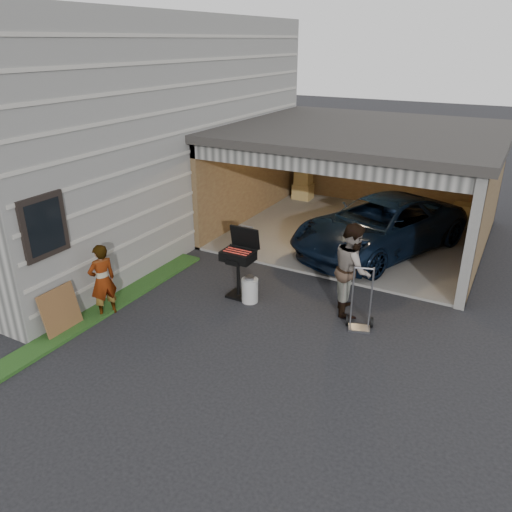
{
  "coord_description": "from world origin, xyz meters",
  "views": [
    {
      "loc": [
        4.55,
        -6.05,
        4.93
      ],
      "look_at": [
        0.36,
        1.55,
        1.15
      ],
      "focal_mm": 35.0,
      "sensor_mm": 36.0,
      "label": 1
    }
  ],
  "objects_px": {
    "propane_tank": "(250,290)",
    "hand_truck": "(360,316)",
    "bbq_grill": "(239,258)",
    "woman": "(102,280)",
    "plywood_panel": "(61,311)",
    "man": "(352,269)",
    "minivan": "(379,228)"
  },
  "relations": [
    {
      "from": "minivan",
      "to": "man",
      "type": "relative_size",
      "value": 2.64
    },
    {
      "from": "minivan",
      "to": "man",
      "type": "xyz_separation_m",
      "value": [
        0.35,
        -3.1,
        0.24
      ]
    },
    {
      "from": "man",
      "to": "hand_truck",
      "type": "xyz_separation_m",
      "value": [
        0.38,
        -0.52,
        -0.67
      ]
    },
    {
      "from": "hand_truck",
      "to": "minivan",
      "type": "bearing_deg",
      "value": 83.56
    },
    {
      "from": "woman",
      "to": "propane_tank",
      "type": "relative_size",
      "value": 2.89
    },
    {
      "from": "woman",
      "to": "plywood_panel",
      "type": "height_order",
      "value": "woman"
    },
    {
      "from": "man",
      "to": "propane_tank",
      "type": "distance_m",
      "value": 2.1
    },
    {
      "from": "bbq_grill",
      "to": "man",
      "type": "bearing_deg",
      "value": 12.75
    },
    {
      "from": "propane_tank",
      "to": "bbq_grill",
      "type": "bearing_deg",
      "value": 158.55
    },
    {
      "from": "bbq_grill",
      "to": "minivan",
      "type": "bearing_deg",
      "value": 62.53
    },
    {
      "from": "minivan",
      "to": "man",
      "type": "height_order",
      "value": "man"
    },
    {
      "from": "man",
      "to": "propane_tank",
      "type": "relative_size",
      "value": 3.59
    },
    {
      "from": "woman",
      "to": "bbq_grill",
      "type": "bearing_deg",
      "value": 154.95
    },
    {
      "from": "bbq_grill",
      "to": "plywood_panel",
      "type": "distance_m",
      "value": 3.51
    },
    {
      "from": "bbq_grill",
      "to": "propane_tank",
      "type": "bearing_deg",
      "value": -21.45
    },
    {
      "from": "bbq_grill",
      "to": "propane_tank",
      "type": "distance_m",
      "value": 0.7
    },
    {
      "from": "man",
      "to": "hand_truck",
      "type": "distance_m",
      "value": 0.93
    },
    {
      "from": "man",
      "to": "plywood_panel",
      "type": "height_order",
      "value": "man"
    },
    {
      "from": "propane_tank",
      "to": "hand_truck",
      "type": "xyz_separation_m",
      "value": [
        2.28,
        0.11,
        -0.02
      ]
    },
    {
      "from": "minivan",
      "to": "hand_truck",
      "type": "bearing_deg",
      "value": -56.02
    },
    {
      "from": "propane_tank",
      "to": "plywood_panel",
      "type": "bearing_deg",
      "value": -132.68
    },
    {
      "from": "woman",
      "to": "man",
      "type": "height_order",
      "value": "man"
    },
    {
      "from": "minivan",
      "to": "propane_tank",
      "type": "xyz_separation_m",
      "value": [
        -1.55,
        -3.73,
        -0.41
      ]
    },
    {
      "from": "woman",
      "to": "propane_tank",
      "type": "height_order",
      "value": "woman"
    },
    {
      "from": "minivan",
      "to": "hand_truck",
      "type": "height_order",
      "value": "minivan"
    },
    {
      "from": "bbq_grill",
      "to": "propane_tank",
      "type": "xyz_separation_m",
      "value": [
        0.32,
        -0.13,
        -0.61
      ]
    },
    {
      "from": "plywood_panel",
      "to": "propane_tank",
      "type": "bearing_deg",
      "value": 47.32
    },
    {
      "from": "minivan",
      "to": "woman",
      "type": "bearing_deg",
      "value": -101.52
    },
    {
      "from": "man",
      "to": "plywood_panel",
      "type": "bearing_deg",
      "value": 103.01
    },
    {
      "from": "propane_tank",
      "to": "hand_truck",
      "type": "bearing_deg",
      "value": 2.72
    },
    {
      "from": "bbq_grill",
      "to": "hand_truck",
      "type": "bearing_deg",
      "value": -0.42
    },
    {
      "from": "woman",
      "to": "bbq_grill",
      "type": "xyz_separation_m",
      "value": [
        1.87,
        1.92,
        0.13
      ]
    }
  ]
}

